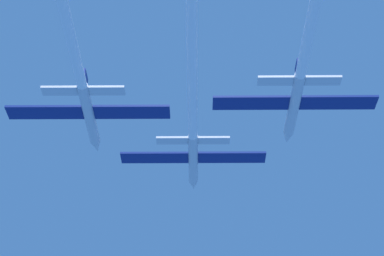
# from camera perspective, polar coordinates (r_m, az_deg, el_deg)

# --- Properties ---
(jet_lead) EXTENTS (17.29, 40.19, 2.86)m
(jet_lead) POSITION_cam_1_polar(r_m,az_deg,el_deg) (75.58, 0.06, 0.88)
(jet_lead) COLOR silver
(jet_left_wing) EXTENTS (17.29, 47.04, 2.86)m
(jet_left_wing) POSITION_cam_1_polar(r_m,az_deg,el_deg) (65.14, -9.85, 6.99)
(jet_left_wing) COLOR silver
(jet_right_wing) EXTENTS (17.29, 45.19, 2.86)m
(jet_right_wing) POSITION_cam_1_polar(r_m,az_deg,el_deg) (65.47, 9.54, 7.45)
(jet_right_wing) COLOR silver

